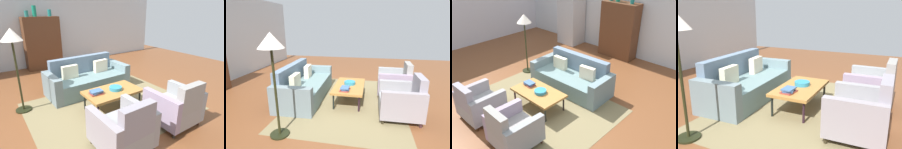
{
  "view_description": "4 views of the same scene",
  "coord_description": "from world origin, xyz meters",
  "views": [
    {
      "loc": [
        -2.08,
        -3.43,
        2.05
      ],
      "look_at": [
        0.19,
        -0.17,
        0.65
      ],
      "focal_mm": 29.96,
      "sensor_mm": 36.0,
      "label": 1
    },
    {
      "loc": [
        -4.0,
        -0.94,
        1.82
      ],
      "look_at": [
        -0.25,
        -0.22,
        0.73
      ],
      "focal_mm": 28.24,
      "sensor_mm": 36.0,
      "label": 2
    },
    {
      "loc": [
        3.67,
        -3.43,
        3.31
      ],
      "look_at": [
        0.21,
        0.2,
        0.67
      ],
      "focal_mm": 38.76,
      "sensor_mm": 36.0,
      "label": 3
    },
    {
      "loc": [
        -3.65,
        -1.97,
        1.72
      ],
      "look_at": [
        0.31,
        -0.11,
        0.51
      ],
      "focal_mm": 37.97,
      "sensor_mm": 36.0,
      "label": 4
    }
  ],
  "objects": [
    {
      "name": "armchair_left",
      "position": [
        -0.59,
        -1.61,
        0.34
      ],
      "size": [
        0.81,
        0.81,
        0.88
      ],
      "rotation": [
        0.0,
        0.0,
        0.01
      ],
      "color": "#2F2818",
      "rests_on": "ground"
    },
    {
      "name": "couch",
      "position": [
        0.01,
        0.74,
        0.29
      ],
      "size": [
        2.13,
        0.96,
        0.86
      ],
      "rotation": [
        0.0,
        0.0,
        3.17
      ],
      "color": "slate",
      "rests_on": "ground"
    },
    {
      "name": "book_stack",
      "position": [
        -0.36,
        -0.4,
        0.44
      ],
      "size": [
        0.29,
        0.23,
        0.08
      ],
      "color": "brown",
      "rests_on": "coffee_table"
    },
    {
      "name": "area_rug",
      "position": [
        0.01,
        -0.4,
        0.0
      ],
      "size": [
        3.4,
        2.6,
        0.01
      ],
      "primitive_type": "cube",
      "color": "olive",
      "rests_on": "ground"
    },
    {
      "name": "coffee_table",
      "position": [
        0.01,
        -0.45,
        0.37
      ],
      "size": [
        1.2,
        0.7,
        0.4
      ],
      "color": "black",
      "rests_on": "ground"
    },
    {
      "name": "armchair_right",
      "position": [
        0.61,
        -1.61,
        0.34
      ],
      "size": [
        0.82,
        0.82,
        0.88
      ],
      "rotation": [
        0.0,
        0.0,
        -0.02
      ],
      "color": "#33291B",
      "rests_on": "ground"
    },
    {
      "name": "ground_plane",
      "position": [
        0.0,
        0.0,
        0.0
      ],
      "size": [
        11.86,
        11.86,
        0.0
      ],
      "primitive_type": "plane",
      "color": "brown"
    },
    {
      "name": "fruit_bowl",
      "position": [
        0.09,
        -0.45,
        0.44
      ],
      "size": [
        0.27,
        0.27,
        0.07
      ],
      "primitive_type": "cylinder",
      "color": "teal",
      "rests_on": "coffee_table"
    }
  ]
}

